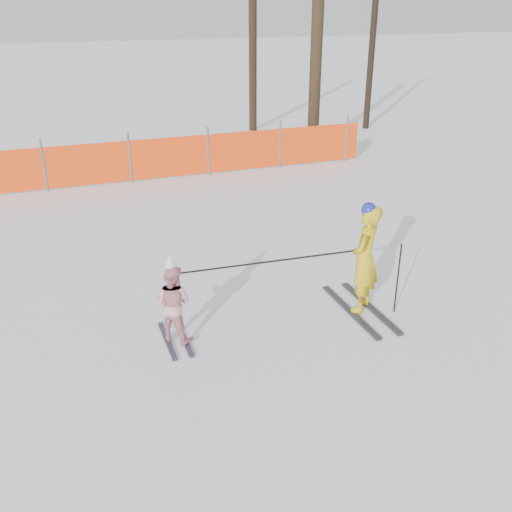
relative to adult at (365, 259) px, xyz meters
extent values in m
plane|color=white|center=(-1.53, -0.21, -0.83)|extent=(120.00, 120.00, 0.00)
cube|color=black|center=(-0.17, 0.00, -0.81)|extent=(0.09, 1.61, 0.04)
cube|color=black|center=(0.17, 0.00, -0.81)|extent=(0.09, 1.61, 0.04)
imported|color=gold|center=(0.00, 0.00, 0.01)|extent=(0.69, 0.68, 1.60)
sphere|color=#1B2195|center=(0.00, 0.00, 0.74)|extent=(0.21, 0.21, 0.21)
cube|color=black|center=(-2.85, 0.16, -0.82)|extent=(0.09, 0.96, 0.03)
cube|color=black|center=(-2.63, 0.16, -0.82)|extent=(0.09, 0.96, 0.03)
imported|color=pink|center=(-2.74, 0.16, -0.26)|extent=(0.66, 0.66, 1.08)
cone|color=silver|center=(-2.74, 0.16, 0.31)|extent=(0.19, 0.19, 0.24)
cylinder|color=black|center=(0.45, -0.20, -0.29)|extent=(0.02, 0.02, 1.08)
cylinder|color=black|center=(-1.37, 0.08, 0.16)|extent=(2.49, 0.17, 0.02)
cylinder|color=#595960|center=(-4.14, 7.62, -0.21)|extent=(0.06, 0.06, 1.25)
cylinder|color=#595960|center=(-2.14, 7.62, -0.21)|extent=(0.06, 0.06, 1.25)
cylinder|color=#595960|center=(-0.14, 7.62, -0.21)|extent=(0.06, 0.06, 1.25)
cylinder|color=#595960|center=(1.86, 7.62, -0.21)|extent=(0.06, 0.06, 1.25)
cylinder|color=#595960|center=(3.86, 7.62, -0.21)|extent=(0.06, 0.06, 1.25)
cube|color=#FF450D|center=(-2.97, 7.62, -0.28)|extent=(14.33, 0.03, 1.00)
cylinder|color=#302415|center=(3.46, 8.94, 2.21)|extent=(0.34, 0.34, 6.09)
cylinder|color=black|center=(6.67, 11.31, 1.99)|extent=(0.21, 0.21, 5.65)
cylinder|color=black|center=(2.82, 12.39, 1.85)|extent=(0.26, 0.26, 5.36)
camera|label=1|loc=(-3.98, -6.34, 3.38)|focal=40.00mm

